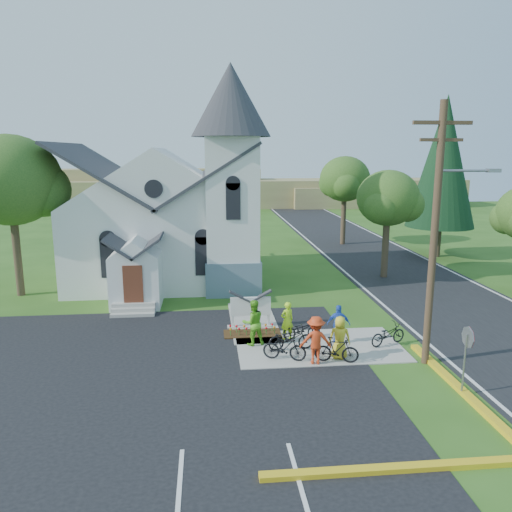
{
  "coord_description": "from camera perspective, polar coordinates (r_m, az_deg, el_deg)",
  "views": [
    {
      "loc": [
        -3.21,
        -19.16,
        8.2
      ],
      "look_at": [
        -0.76,
        5.0,
        3.09
      ],
      "focal_mm": 35.0,
      "sensor_mm": 36.0,
      "label": 1
    }
  ],
  "objects": [
    {
      "name": "church_sign",
      "position": [
        23.57,
        -0.62,
        -5.83
      ],
      "size": [
        2.2,
        0.4,
        1.7
      ],
      "color": "#A19E92",
      "rests_on": "ground"
    },
    {
      "name": "tree_lot_corner",
      "position": [
        31.13,
        -26.31,
        7.74
      ],
      "size": [
        5.6,
        5.6,
        9.15
      ],
      "color": "#3B2B20",
      "rests_on": "ground"
    },
    {
      "name": "distant_hills",
      "position": [
        76.01,
        -0.81,
        7.34
      ],
      "size": [
        61.0,
        10.0,
        5.6
      ],
      "color": "olive",
      "rests_on": "ground"
    },
    {
      "name": "tree_road_near",
      "position": [
        33.42,
        14.84,
        6.36
      ],
      "size": [
        4.0,
        4.0,
        7.05
      ],
      "color": "#3B2B20",
      "rests_on": "ground"
    },
    {
      "name": "bike_4",
      "position": [
        22.33,
        14.84,
        -8.63
      ],
      "size": [
        1.9,
        1.26,
        0.94
      ],
      "primitive_type": "imported",
      "rotation": [
        0.0,
        0.0,
        1.96
      ],
      "color": "black",
      "rests_on": "sidewalk"
    },
    {
      "name": "bike_1",
      "position": [
        20.12,
        3.27,
        -10.4
      ],
      "size": [
        1.81,
        1.04,
        1.05
      ],
      "primitive_type": "imported",
      "rotation": [
        0.0,
        0.0,
        1.23
      ],
      "color": "black",
      "rests_on": "sidewalk"
    },
    {
      "name": "cyclist_2",
      "position": [
        21.96,
        9.42,
        -7.69
      ],
      "size": [
        1.07,
        0.65,
        1.7
      ],
      "primitive_type": "imported",
      "rotation": [
        0.0,
        0.0,
        2.89
      ],
      "color": "blue",
      "rests_on": "sidewalk"
    },
    {
      "name": "ground",
      "position": [
        21.08,
        3.49,
        -11.02
      ],
      "size": [
        120.0,
        120.0,
        0.0
      ],
      "primitive_type": "plane",
      "color": "#2D5618",
      "rests_on": "ground"
    },
    {
      "name": "bike_0",
      "position": [
        22.32,
        5.23,
        -8.34
      ],
      "size": [
        1.76,
        0.78,
        0.9
      ],
      "primitive_type": "imported",
      "rotation": [
        0.0,
        0.0,
        1.68
      ],
      "color": "black",
      "rests_on": "sidewalk"
    },
    {
      "name": "conifer",
      "position": [
        41.39,
        20.65,
        10.01
      ],
      "size": [
        5.2,
        5.2,
        12.4
      ],
      "color": "#3B2B20",
      "rests_on": "ground"
    },
    {
      "name": "sidewalk",
      "position": [
        21.8,
        7.24,
        -10.23
      ],
      "size": [
        7.0,
        4.0,
        0.05
      ],
      "primitive_type": "cube",
      "color": "#A19E92",
      "rests_on": "ground"
    },
    {
      "name": "cyclist_3",
      "position": [
        19.79,
        6.84,
        -9.52
      ],
      "size": [
        1.31,
        0.85,
        1.91
      ],
      "primitive_type": "imported",
      "rotation": [
        0.0,
        0.0,
        3.02
      ],
      "color": "red",
      "rests_on": "sidewalk"
    },
    {
      "name": "parking_lot",
      "position": [
        19.39,
        -16.98,
        -13.65
      ],
      "size": [
        20.0,
        16.0,
        0.02
      ],
      "primitive_type": "cube",
      "color": "black",
      "rests_on": "ground"
    },
    {
      "name": "bike_3",
      "position": [
        20.14,
        9.21,
        -10.53
      ],
      "size": [
        1.79,
        0.89,
        1.04
      ],
      "primitive_type": "imported",
      "rotation": [
        0.0,
        0.0,
        1.33
      ],
      "color": "black",
      "rests_on": "sidewalk"
    },
    {
      "name": "church",
      "position": [
        31.86,
        -9.9,
        6.4
      ],
      "size": [
        12.35,
        12.0,
        13.0
      ],
      "color": "silver",
      "rests_on": "ground"
    },
    {
      "name": "bike_2",
      "position": [
        21.12,
        4.02,
        -9.36
      ],
      "size": [
        1.98,
        0.83,
        1.02
      ],
      "primitive_type": "imported",
      "rotation": [
        0.0,
        0.0,
        1.65
      ],
      "color": "black",
      "rests_on": "sidewalk"
    },
    {
      "name": "tree_road_mid",
      "position": [
        44.92,
        10.11,
        8.62
      ],
      "size": [
        4.4,
        4.4,
        7.8
      ],
      "color": "#3B2B20",
      "rests_on": "ground"
    },
    {
      "name": "cyclist_4",
      "position": [
        20.4,
        9.55,
        -9.17
      ],
      "size": [
        0.97,
        0.76,
        1.75
      ],
      "primitive_type": "imported",
      "rotation": [
        0.0,
        0.0,
        2.88
      ],
      "color": "yellow",
      "rests_on": "sidewalk"
    },
    {
      "name": "utility_pole",
      "position": [
        19.83,
        19.93,
        3.07
      ],
      "size": [
        3.45,
        0.28,
        10.0
      ],
      "color": "#433121",
      "rests_on": "ground"
    },
    {
      "name": "cyclist_1",
      "position": [
        21.45,
        -0.32,
        -7.61
      ],
      "size": [
        1.1,
        0.94,
        1.98
      ],
      "primitive_type": "imported",
      "rotation": [
        0.0,
        0.0,
        3.36
      ],
      "color": "#5EBB23",
      "rests_on": "sidewalk"
    },
    {
      "name": "road",
      "position": [
        37.53,
        14.98,
        -1.13
      ],
      "size": [
        8.0,
        90.0,
        0.02
      ],
      "primitive_type": "cube",
      "color": "black",
      "rests_on": "ground"
    },
    {
      "name": "stop_sign",
      "position": [
        18.43,
        22.96,
        -9.47
      ],
      "size": [
        0.11,
        0.76,
        2.48
      ],
      "color": "gray",
      "rests_on": "ground"
    },
    {
      "name": "flower_bed",
      "position": [
        23.05,
        -0.41,
        -8.86
      ],
      "size": [
        2.6,
        1.1,
        0.07
      ],
      "primitive_type": "cube",
      "color": "#341F0E",
      "rests_on": "ground"
    },
    {
      "name": "cyclist_0",
      "position": [
        22.11,
        3.58,
        -7.39
      ],
      "size": [
        0.73,
        0.61,
        1.72
      ],
      "primitive_type": "imported",
      "rotation": [
        0.0,
        0.0,
        3.51
      ],
      "color": "#B5F31C",
      "rests_on": "sidewalk"
    }
  ]
}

